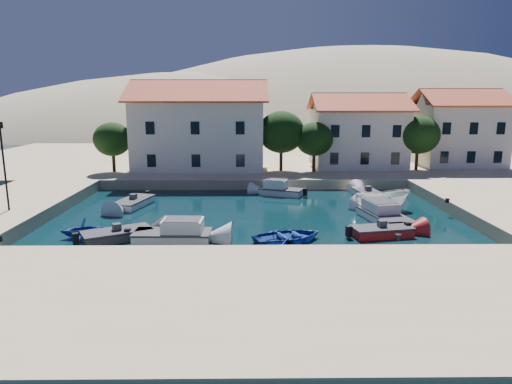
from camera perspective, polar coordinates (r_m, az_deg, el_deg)
ground at (r=25.28m, az=-0.00°, el=-8.79°), size 400.00×400.00×0.00m
quay_south at (r=19.56m, az=0.19°, el=-13.60°), size 52.00×12.00×1.00m
quay_west at (r=39.44m, az=-29.00°, el=-2.00°), size 8.00×20.00×1.00m
quay_north at (r=62.28m, az=1.46°, el=4.04°), size 80.00×36.00×1.00m
hills at (r=152.23m, az=7.28°, el=-0.57°), size 254.00×176.00×99.00m
building_left at (r=52.07m, az=-7.03°, el=8.44°), size 14.70×9.45×9.70m
building_mid at (r=54.20m, az=12.56°, el=7.62°), size 10.50×8.40×8.30m
building_right at (r=59.00m, az=23.87°, el=7.47°), size 9.45×8.40×8.80m
trees at (r=49.52m, az=4.94°, el=7.05°), size 37.30×5.30×6.45m
lamppost at (r=36.30m, az=-29.05°, el=3.76°), size 0.35×0.25×6.22m
bollards at (r=28.77m, az=5.51°, el=-3.87°), size 29.36×9.56×0.30m
motorboat_grey_sw at (r=30.40m, az=-16.96°, el=-5.17°), size 4.62×3.72×1.25m
cabin_cruiser_south at (r=29.21m, az=-10.41°, el=-5.15°), size 4.88×2.19×1.60m
rowboat_south at (r=28.88m, az=4.05°, el=-6.17°), size 5.37×4.65×0.93m
motorboat_red_se at (r=30.92m, az=15.42°, el=-4.79°), size 4.15×2.46×1.25m
cabin_cruiser_east at (r=34.40m, az=15.80°, el=-2.82°), size 3.17×5.64×1.60m
boat_east at (r=37.80m, az=15.41°, el=-2.25°), size 4.92×2.64×1.80m
motorboat_white_ne at (r=42.32m, az=13.81°, el=-0.28°), size 2.35×4.08×1.25m
rowboat_west at (r=31.79m, az=-20.80°, el=-5.24°), size 3.32×3.13×1.38m
motorboat_white_west at (r=39.11m, az=-15.06°, el=-1.32°), size 2.92×4.66×1.25m
cabin_cruiser_north at (r=42.12m, az=3.15°, el=0.25°), size 4.22×2.88×1.60m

